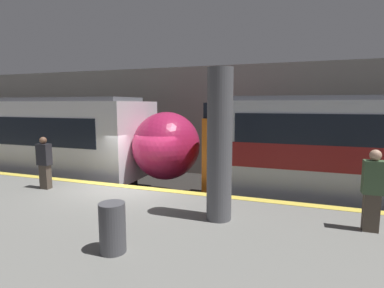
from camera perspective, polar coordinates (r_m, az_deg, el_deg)
name	(u,v)px	position (r m, az deg, el deg)	size (l,w,h in m)	color
ground_plane	(129,219)	(9.84, -11.97, -13.72)	(120.00, 120.00, 0.00)	#282623
platform	(67,237)	(7.70, -22.68, -16.05)	(40.00, 5.25, 1.09)	slate
station_rear_barrier	(196,121)	(15.20, 0.77, 4.40)	(50.00, 0.15, 5.40)	#9E998E
support_pillar_near	(220,146)	(6.32, 5.27, -0.29)	(0.53, 0.53, 3.22)	#56565B
person_waiting	(44,162)	(9.75, -26.28, -3.07)	(0.38, 0.24, 1.53)	#473D33
person_walking	(373,189)	(6.81, 31.18, -7.32)	(0.38, 0.24, 1.62)	#473D33
trash_bin	(112,228)	(5.36, -14.91, -15.15)	(0.44, 0.44, 0.85)	#4C4C51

